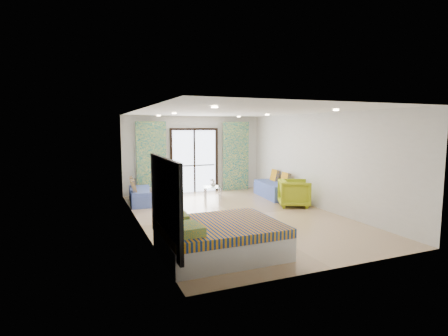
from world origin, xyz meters
name	(u,v)px	position (x,y,z in m)	size (l,w,h in m)	color
floor	(238,216)	(0.00, 0.00, 0.00)	(5.00, 7.50, 0.01)	#9D7E5D
ceiling	(238,111)	(0.00, 0.00, 2.70)	(5.00, 7.50, 0.01)	silver
wall_back	(194,154)	(0.00, 3.75, 1.35)	(5.00, 0.01, 2.70)	silver
wall_front	(336,187)	(0.00, -3.75, 1.35)	(5.00, 0.01, 2.70)	silver
wall_left	(139,169)	(-2.50, 0.00, 1.35)	(0.01, 7.50, 2.70)	silver
wall_right	(318,161)	(2.50, 0.00, 1.35)	(0.01, 7.50, 2.70)	silver
balcony_door	(194,157)	(0.00, 3.72, 1.26)	(1.76, 0.08, 2.28)	black
balcony_rail	(194,165)	(0.00, 3.73, 0.95)	(1.52, 0.03, 0.04)	#595451
curtain_left	(151,159)	(-1.55, 3.57, 1.25)	(1.00, 0.10, 2.50)	beige
curtain_right	(236,156)	(1.55, 3.57, 1.25)	(1.00, 0.10, 2.50)	beige
downlight_a	(215,107)	(-1.40, -2.00, 2.67)	(0.12, 0.12, 0.02)	#FFE0B2
downlight_b	(336,110)	(1.40, -2.00, 2.67)	(0.12, 0.12, 0.02)	#FFE0B2
downlight_c	(174,113)	(-1.40, 1.00, 2.67)	(0.12, 0.12, 0.02)	#FFE0B2
downlight_d	(267,115)	(1.40, 1.00, 2.67)	(0.12, 0.12, 0.02)	#FFE0B2
downlight_e	(159,116)	(-1.40, 3.00, 2.67)	(0.12, 0.12, 0.02)	#FFE0B2
downlight_f	(239,117)	(1.40, 3.00, 2.67)	(0.12, 0.12, 0.02)	#FFE0B2
headboard	(165,202)	(-2.46, -2.41, 1.05)	(0.06, 2.10, 1.50)	black
switch_plate	(150,190)	(-2.47, -1.16, 1.05)	(0.02, 0.10, 0.10)	silver
bed	(219,238)	(-1.48, -2.41, 0.31)	(2.12, 1.73, 0.73)	silver
daybed_left	(140,195)	(-2.11, 2.50, 0.25)	(0.75, 1.64, 0.79)	#455AA6
daybed_right	(273,189)	(2.12, 1.78, 0.27)	(0.87, 1.83, 0.87)	#455AA6
coffee_table	(213,188)	(0.22, 2.46, 0.33)	(0.67, 0.67, 0.64)	silver
vase	(213,184)	(0.25, 2.49, 0.46)	(0.18, 0.18, 0.18)	white
armchair	(294,192)	(1.98, 0.37, 0.43)	(0.84, 0.79, 0.86)	#96A515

